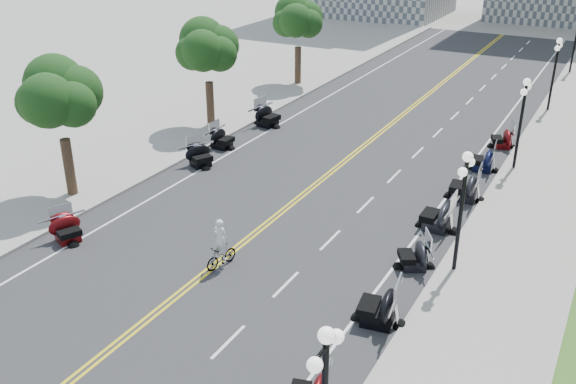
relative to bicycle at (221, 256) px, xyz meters
The scene contains 42 objects.
ground 0.55m from the bicycle, 168.05° to the left, with size 160.00×160.00×0.00m, color gray.
road 10.07m from the bicycle, 91.59° to the left, with size 16.00×90.00×0.01m, color #333335.
centerline_yellow_a 10.08m from the bicycle, 92.27° to the left, with size 0.12×90.00×0.00m, color yellow.
centerline_yellow_b 10.07m from the bicycle, 90.90° to the left, with size 0.12×90.00×0.00m, color yellow.
edge_line_north 11.78m from the bicycle, 58.68° to the left, with size 0.12×90.00×0.00m, color white.
edge_line_south 12.08m from the bicycle, 123.58° to the left, with size 0.12×90.00×0.00m, color white.
lane_dash_5 4.93m from the bicycle, 53.45° to the right, with size 0.12×2.00×0.00m, color white.
lane_dash_6 2.96m from the bicycle, ahead, with size 0.12×2.00×0.00m, color white.
lane_dash_7 5.02m from the bicycle, 54.26° to the left, with size 0.12×2.00×0.00m, color white.
lane_dash_8 8.58m from the bicycle, 70.07° to the left, with size 0.12×2.00×0.00m, color white.
lane_dash_9 12.42m from the bicycle, 76.38° to the left, with size 0.12×2.00×0.00m, color white.
lane_dash_10 16.33m from the bicycle, 79.69° to the left, with size 0.12×2.00×0.00m, color white.
lane_dash_11 20.28m from the bicycle, 81.71° to the left, with size 0.12×2.00×0.00m, color white.
lane_dash_12 24.24m from the bicycle, 83.08° to the left, with size 0.12×2.00×0.00m, color white.
lane_dash_13 28.21m from the bicycle, 84.06° to the left, with size 0.12×2.00×0.00m, color white.
lane_dash_14 32.20m from the bicycle, 84.79° to the left, with size 0.12×2.00×0.00m, color white.
lane_dash_15 36.18m from the bicycle, 85.37° to the left, with size 0.12×2.00×0.00m, color white.
lane_dash_16 40.17m from the bicycle, 85.83° to the left, with size 0.12×2.00×0.00m, color white.
lane_dash_17 44.16m from the bicycle, 86.21° to the left, with size 0.12×2.00×0.00m, color white.
lane_dash_18 48.15m from the bicycle, 86.52° to the left, with size 0.12×2.00×0.00m, color white.
lane_dash_19 52.14m from the bicycle, 86.79° to the left, with size 0.12×2.00×0.00m, color white.
sidewalk_north 14.35m from the bicycle, 44.54° to the left, with size 5.00×90.00×0.15m, color #9E9991.
sidewalk_south 14.75m from the bicycle, 136.98° to the left, with size 5.00×90.00×0.15m, color #9E9991.
street_lamp_2 9.50m from the bicycle, 26.00° to the left, with size 0.50×1.20×4.90m, color black, non-canonical shape.
street_lamp_3 18.21m from the bicycle, 62.61° to the left, with size 0.50×1.20×4.90m, color black, non-canonical shape.
street_lamp_4 29.34m from the bicycle, 73.48° to the left, with size 0.50×1.20×4.90m, color black, non-canonical shape.
street_lamp_5 40.97m from the bicycle, 78.26° to the left, with size 0.50×1.20×4.90m, color black, non-canonical shape.
tree_2 11.32m from the bicycle, 168.67° to the left, with size 4.80×4.80×9.20m, color #235619, non-canonical shape.
tree_3 17.93m from the bicycle, 126.17° to the left, with size 4.80×4.80×9.20m, color #235619, non-canonical shape.
tree_4 28.34m from the bicycle, 111.53° to the left, with size 4.80×4.80×9.20m, color #235619, non-canonical shape.
motorcycle_n_5 6.92m from the bicycle, ahead, with size 2.12×2.12×1.48m, color black, non-canonical shape.
motorcycle_n_6 7.69m from the bicycle, 27.90° to the left, with size 1.81×1.81×1.27m, color black, non-canonical shape.
motorcycle_n_7 9.86m from the bicycle, 47.59° to the left, with size 2.13×2.13×1.49m, color black, non-canonical shape.
motorcycle_n_8 12.99m from the bicycle, 57.89° to the left, with size 2.17×2.17×1.52m, color black, non-canonical shape.
motorcycle_n_9 16.65m from the bicycle, 65.86° to the left, with size 1.93×1.93×1.35m, color black, non-canonical shape.
motorcycle_n_10 20.52m from the bicycle, 70.09° to the left, with size 1.82×1.82×1.27m, color #590A0C, non-canonical shape.
motorcycle_s_5 7.15m from the bicycle, 168.55° to the right, with size 1.77×1.77×1.24m, color #590A0C, non-canonical shape.
motorcycle_s_7 10.89m from the bicycle, 130.10° to the left, with size 1.89×1.89×1.32m, color black, non-canonical shape.
motorcycle_s_8 13.57m from the bicycle, 123.77° to the left, with size 1.85×1.85×1.30m, color black, non-canonical shape.
motorcycle_s_9 17.61m from the bicycle, 114.21° to the left, with size 2.12×2.12×1.48m, color black, non-canonical shape.
bicycle is the anchor object (origin of this frame).
cyclist_rider 1.36m from the bicycle, ahead, with size 0.65×0.42×1.77m, color silver.
Camera 1 is at (13.27, -18.31, 13.48)m, focal length 40.00 mm.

